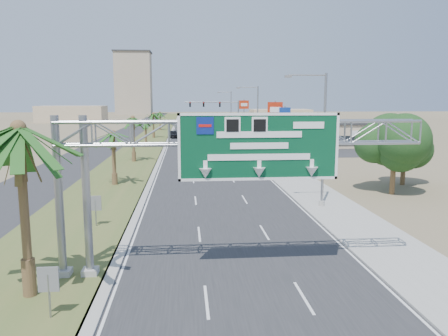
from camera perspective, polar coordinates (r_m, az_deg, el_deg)
name	(u,v)px	position (r m, az deg, el deg)	size (l,w,h in m)	color
road	(195,130)	(119.84, -3.77, 4.97)	(12.00, 300.00, 0.02)	#28282B
sidewalk_right	(226,130)	(120.34, 0.29, 5.02)	(4.00, 300.00, 0.10)	#9E9B93
median_grass	(158,130)	(120.03, -8.57, 4.92)	(7.00, 300.00, 0.12)	#4A5D29
opposing_road	(132,130)	(120.65, -11.90, 4.83)	(8.00, 300.00, 0.02)	#28282B
sign_gantry	(223,145)	(19.64, -0.09, 3.05)	(16.75, 1.24, 7.50)	gray
palm_near	(18,129)	(18.72, -25.28, 4.60)	(5.70, 5.70, 8.35)	brown
palm_row_b	(113,134)	(42.20, -14.30, 4.29)	(3.99, 3.99, 5.95)	brown
palm_row_c	(133,119)	(57.98, -11.83, 6.30)	(3.99, 3.99, 6.75)	brown
palm_row_d	(145,122)	(75.93, -10.23, 5.96)	(3.99, 3.99, 5.45)	brown
palm_row_e	(153,114)	(94.83, -9.23, 6.93)	(3.99, 3.99, 6.15)	brown
palm_row_f	(160,113)	(119.78, -8.38, 7.14)	(3.99, 3.99, 5.75)	brown
streetlight_near	(321,146)	(33.28, 12.56, 2.85)	(3.27, 0.44, 10.00)	gray
streetlight_mid	(256,124)	(62.45, 4.21, 5.74)	(3.27, 0.44, 10.00)	gray
streetlight_far	(230,115)	(98.12, 0.81, 6.88)	(3.27, 0.44, 10.00)	gray
signal_mast	(228,118)	(81.96, 0.47, 6.60)	(10.28, 0.71, 8.00)	gray
store_building	(325,135)	(79.73, 13.06, 4.26)	(18.00, 10.00, 4.00)	tan
oak_near	(395,142)	(39.89, 21.41, 3.17)	(4.50, 4.50, 6.80)	brown
oak_far	(405,145)	(44.86, 22.54, 2.76)	(3.50, 3.50, 5.60)	brown
median_signback_a	(48,283)	(17.61, -21.95, -13.79)	(0.75, 0.08, 2.08)	gray
median_signback_b	(95,205)	(28.89, -16.45, -4.71)	(0.75, 0.08, 2.08)	gray
tower_distant	(134,84)	(261.36, -11.72, 10.72)	(20.00, 16.00, 35.00)	tan
building_distant_left	(72,114)	(174.80, -19.21, 6.69)	(24.00, 14.00, 6.00)	tan
building_distant_right	(280,117)	(153.19, 7.31, 6.69)	(20.00, 12.00, 5.00)	tan
car_left_lane	(192,164)	(50.48, -4.17, 0.48)	(1.72, 4.27, 1.45)	black
car_mid_lane	(214,151)	(63.27, -1.29, 2.27)	(1.71, 4.92, 1.62)	maroon
car_right_lane	(219,139)	(82.84, -0.64, 3.81)	(2.64, 5.72, 1.59)	gray
car_far	(174,135)	(95.25, -6.59, 4.36)	(2.02, 4.97, 1.44)	black
pole_sign_red_near	(275,112)	(70.45, 6.69, 7.26)	(2.41, 0.83, 7.98)	gray
pole_sign_blue	(285,119)	(70.21, 7.94, 6.41)	(1.95, 1.07, 7.13)	gray
pole_sign_red_far	(244,108)	(94.78, 2.63, 7.88)	(2.16, 1.05, 8.23)	gray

